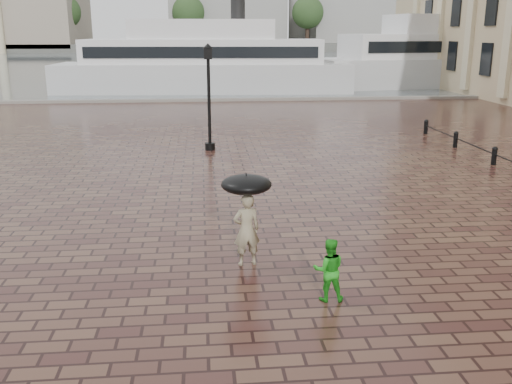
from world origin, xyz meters
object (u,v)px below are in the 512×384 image
(ferry_near, at_px, (203,63))
(child_pedestrian, at_px, (329,270))
(street_lamps, at_px, (26,95))
(adult_pedestrian, at_px, (247,230))
(ferry_far, at_px, (454,57))

(ferry_near, bearing_deg, child_pedestrian, -83.27)
(street_lamps, distance_m, ferry_near, 25.04)
(adult_pedestrian, bearing_deg, child_pedestrian, 116.78)
(ferry_far, bearing_deg, child_pedestrian, -125.54)
(street_lamps, bearing_deg, ferry_near, 71.53)
(street_lamps, bearing_deg, child_pedestrian, -58.19)
(street_lamps, xyz_separation_m, ferry_far, (31.79, 27.53, 0.35))
(adult_pedestrian, height_order, ferry_far, ferry_far)
(street_lamps, relative_size, child_pedestrian, 12.27)
(child_pedestrian, xyz_separation_m, ferry_far, (21.76, 43.69, 2.04))
(adult_pedestrian, relative_size, ferry_far, 0.06)
(adult_pedestrian, relative_size, child_pedestrian, 1.31)
(ferry_near, distance_m, ferry_far, 24.15)
(adult_pedestrian, height_order, ferry_near, ferry_near)
(street_lamps, distance_m, adult_pedestrian, 16.74)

